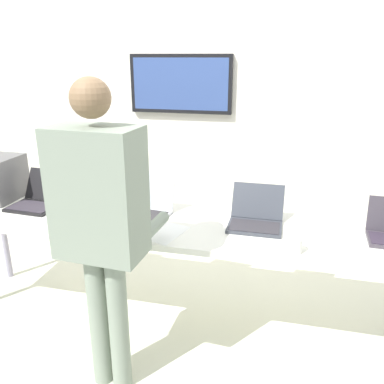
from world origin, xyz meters
name	(u,v)px	position (x,y,z in m)	size (l,w,h in m)	color
ground	(171,321)	(0.00, 0.00, -0.02)	(8.00, 8.00, 0.04)	beige
back_wall	(204,116)	(0.00, 1.13, 1.31)	(8.00, 0.11, 2.60)	silver
workbench	(169,228)	(0.00, 0.00, 0.72)	(3.25, 0.70, 0.77)	white
laptop_station_0	(38,198)	(-1.02, 0.07, 0.83)	(0.36, 0.38, 0.24)	black
laptop_station_1	(145,206)	(-0.20, 0.09, 0.83)	(0.38, 0.37, 0.27)	#ADAFB6
laptop_station_2	(256,217)	(0.56, 0.09, 0.83)	(0.34, 0.36, 0.23)	#363941
person	(101,216)	(-0.17, -0.62, 1.05)	(0.46, 0.61, 1.73)	gray
coffee_mug	(294,245)	(0.80, -0.25, 0.81)	(0.09, 0.09, 0.09)	white
paper_sheet	(165,232)	(0.02, -0.17, 0.77)	(0.28, 0.34, 0.00)	white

